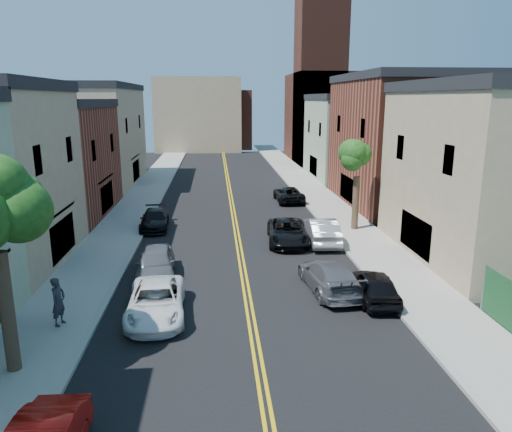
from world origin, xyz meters
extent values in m
cube|color=gray|center=(-7.90, 40.00, 0.07)|extent=(3.20, 100.00, 0.15)
cube|color=gray|center=(7.90, 40.00, 0.07)|extent=(3.20, 100.00, 0.15)
cube|color=gray|center=(-6.15, 40.00, 0.07)|extent=(0.30, 100.00, 0.15)
cube|color=gray|center=(6.15, 40.00, 0.07)|extent=(0.30, 100.00, 0.15)
cube|color=brown|center=(-14.00, 36.00, 4.00)|extent=(9.00, 12.00, 8.00)
cube|color=#998466|center=(-14.00, 50.00, 4.75)|extent=(9.00, 16.00, 9.50)
cube|color=#998466|center=(14.00, 24.00, 4.50)|extent=(9.00, 12.00, 9.00)
cube|color=brown|center=(14.00, 38.00, 5.00)|extent=(9.00, 14.00, 10.00)
cube|color=gray|center=(14.00, 52.00, 4.25)|extent=(9.00, 12.00, 8.50)
cube|color=#4C2319|center=(17.50, 68.00, 6.00)|extent=(16.00, 14.00, 12.00)
cube|color=#4C2319|center=(12.50, 64.00, 11.00)|extent=(6.00, 6.00, 22.00)
cube|color=#998466|center=(-4.00, 82.00, 6.00)|extent=(14.00, 8.00, 12.00)
cube|color=brown|center=(0.00, 86.00, 5.00)|extent=(10.00, 8.00, 10.00)
cylinder|color=#3E291F|center=(-7.90, 14.00, 2.13)|extent=(0.44, 0.44, 3.96)
cylinder|color=#3E291F|center=(7.90, 30.00, 1.91)|extent=(0.44, 0.44, 3.52)
sphere|color=#16390F|center=(7.90, 30.00, 5.65)|extent=(4.40, 4.40, 4.40)
sphere|color=#16390F|center=(8.34, 29.67, 6.53)|extent=(3.30, 3.30, 3.30)
sphere|color=#16390F|center=(7.46, 30.44, 5.21)|extent=(3.08, 3.08, 3.08)
imported|color=white|center=(-3.80, 17.79, 0.67)|extent=(2.47, 4.95, 1.35)
imported|color=#5A5C62|center=(-4.32, 22.19, 0.78)|extent=(2.19, 4.69, 1.56)
imported|color=black|center=(-5.50, 31.63, 0.65)|extent=(2.00, 4.53, 1.29)
imported|color=#53545A|center=(3.80, 19.90, 0.71)|extent=(2.41, 5.06, 1.42)
imported|color=black|center=(5.50, 18.67, 0.68)|extent=(1.83, 4.08, 1.36)
imported|color=#A9ABB1|center=(5.04, 27.34, 0.79)|extent=(1.84, 4.87, 1.59)
imported|color=black|center=(4.90, 39.62, 0.66)|extent=(2.30, 4.78, 1.31)
imported|color=black|center=(3.00, 27.54, 0.70)|extent=(2.70, 5.23, 1.41)
imported|color=#282A30|center=(-7.39, 17.11, 1.10)|extent=(0.64, 0.80, 1.90)
camera|label=1|loc=(-1.31, -0.56, 8.63)|focal=33.87mm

